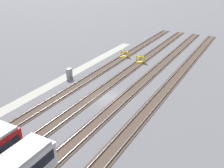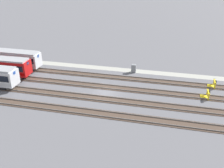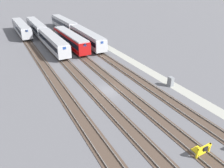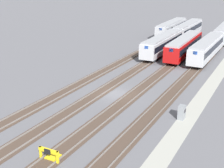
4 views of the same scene
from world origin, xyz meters
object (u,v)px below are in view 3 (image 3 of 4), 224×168
(subway_car_back_row_leftmost, at_px, (87,37))
(bumper_stop_near_inner_track, at_px, (201,150))
(subway_car_front_row_right_inner, at_px, (64,24))
(subway_car_front_row_centre, at_px, (36,27))
(electrical_cabinet, at_px, (171,82))
(subway_car_front_row_left_inner, at_px, (71,40))
(subway_car_front_row_rightmost, at_px, (21,28))
(subway_car_front_row_leftmost, at_px, (53,42))

(subway_car_back_row_leftmost, xyz_separation_m, bumper_stop_near_inner_track, (-40.92, 4.36, -1.53))
(subway_car_front_row_right_inner, bearing_deg, subway_car_front_row_centre, 91.50)
(bumper_stop_near_inner_track, relative_size, electrical_cabinet, 1.25)
(subway_car_front_row_left_inner, distance_m, subway_car_front_row_rightmost, 21.02)
(subway_car_front_row_leftmost, distance_m, subway_car_front_row_right_inner, 21.00)
(subway_car_front_row_right_inner, distance_m, subway_car_back_row_leftmost, 19.11)
(bumper_stop_near_inner_track, bearing_deg, subway_car_front_row_right_inner, -4.19)
(subway_car_front_row_centre, height_order, subway_car_front_row_right_inner, same)
(subway_car_front_row_right_inner, height_order, subway_car_back_row_leftmost, same)
(subway_car_front_row_right_inner, bearing_deg, electrical_cabinet, -175.96)
(subway_car_front_row_leftmost, height_order, bumper_stop_near_inner_track, subway_car_front_row_leftmost)
(subway_car_front_row_leftmost, height_order, subway_car_front_row_right_inner, same)
(bumper_stop_near_inner_track, distance_m, electrical_cabinet, 15.28)
(subway_car_front_row_leftmost, height_order, subway_car_front_row_rightmost, same)
(electrical_cabinet, bearing_deg, subway_car_front_row_rightmost, 19.28)
(subway_car_front_row_centre, height_order, subway_car_front_row_rightmost, same)
(subway_car_front_row_centre, distance_m, electrical_cabinet, 48.16)
(subway_car_front_row_leftmost, xyz_separation_m, subway_car_front_row_centre, (18.88, 0.09, 0.00))
(electrical_cabinet, bearing_deg, subway_car_back_row_leftmost, 6.87)
(subway_car_front_row_leftmost, height_order, subway_car_front_row_centre, same)
(subway_car_front_row_rightmost, relative_size, bumper_stop_near_inner_track, 9.00)
(subway_car_front_row_right_inner, xyz_separation_m, electrical_cabinet, (-46.83, -3.30, -1.24))
(subway_car_front_row_leftmost, height_order, subway_car_back_row_leftmost, same)
(subway_car_front_row_centre, distance_m, bumper_stop_near_inner_track, 59.98)
(subway_car_front_row_left_inner, bearing_deg, subway_car_front_row_leftmost, 90.00)
(electrical_cabinet, bearing_deg, bumper_stop_near_inner_track, 149.74)
(subway_car_front_row_leftmost, bearing_deg, subway_car_front_row_left_inner, -90.00)
(subway_car_front_row_right_inner, relative_size, subway_car_front_row_rightmost, 1.00)
(subway_car_front_row_leftmost, relative_size, subway_car_front_row_centre, 1.00)
(subway_car_front_row_leftmost, bearing_deg, electrical_cabinet, -156.58)
(subway_car_front_row_rightmost, bearing_deg, subway_car_front_row_centre, -93.13)
(subway_car_front_row_rightmost, xyz_separation_m, subway_car_back_row_leftmost, (-19.12, -13.04, 0.00))
(subway_car_front_row_leftmost, xyz_separation_m, subway_car_front_row_right_inner, (19.11, -8.70, 0.00))
(subway_car_back_row_leftmost, relative_size, electrical_cabinet, 11.26)
(subway_car_front_row_right_inner, height_order, bumper_stop_near_inner_track, subway_car_front_row_right_inner)
(subway_car_front_row_left_inner, xyz_separation_m, bumper_stop_near_inner_track, (-40.92, 0.06, -1.53))
(subway_car_front_row_leftmost, relative_size, electrical_cabinet, 11.26)
(electrical_cabinet, bearing_deg, subway_car_front_row_centre, 14.55)
(subway_car_front_row_left_inner, relative_size, subway_car_back_row_leftmost, 1.00)
(subway_car_front_row_centre, bearing_deg, subway_car_front_row_leftmost, -179.73)
(subway_car_front_row_centre, xyz_separation_m, subway_car_back_row_leftmost, (-18.88, -8.76, 0.00))
(subway_car_front_row_leftmost, relative_size, subway_car_back_row_leftmost, 1.00)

